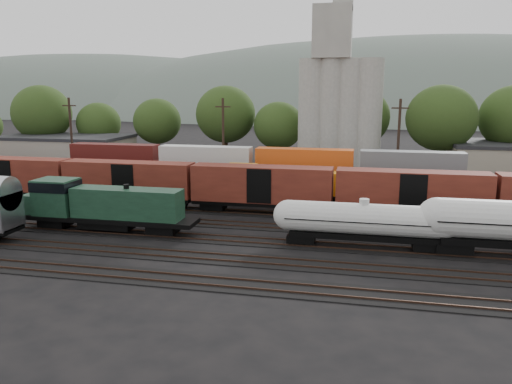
% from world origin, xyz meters
% --- Properties ---
extents(ground, '(600.00, 600.00, 0.00)m').
position_xyz_m(ground, '(0.00, 0.00, 0.00)').
color(ground, black).
extents(tracks, '(180.00, 33.20, 0.20)m').
position_xyz_m(tracks, '(0.00, 0.00, 0.05)').
color(tracks, black).
rests_on(tracks, ground).
extents(green_locomotive, '(17.25, 3.04, 4.57)m').
position_xyz_m(green_locomotive, '(-16.55, -5.00, 2.60)').
color(green_locomotive, black).
rests_on(green_locomotive, ground).
extents(tank_car_a, '(15.27, 2.73, 4.00)m').
position_xyz_m(tank_car_a, '(7.82, -5.00, 2.40)').
color(tank_car_a, silver).
rests_on(tank_car_a, ground).
extents(orange_locomotive, '(17.04, 2.84, 4.26)m').
position_xyz_m(orange_locomotive, '(-2.14, 10.00, 2.44)').
color(orange_locomotive, black).
rests_on(orange_locomotive, ground).
extents(boxcar_string, '(169.00, 2.90, 4.20)m').
position_xyz_m(boxcar_string, '(12.49, 5.00, 3.12)').
color(boxcar_string, black).
rests_on(boxcar_string, ground).
extents(container_wall, '(162.38, 2.60, 5.80)m').
position_xyz_m(container_wall, '(-14.76, 15.00, 2.73)').
color(container_wall, black).
rests_on(container_wall, ground).
extents(grain_silo, '(13.40, 5.00, 29.00)m').
position_xyz_m(grain_silo, '(3.28, 36.00, 11.26)').
color(grain_silo, '#A5A297').
rests_on(grain_silo, ground).
extents(industrial_sheds, '(119.38, 17.26, 5.10)m').
position_xyz_m(industrial_sheds, '(6.63, 35.25, 2.56)').
color(industrial_sheds, '#9E937F').
rests_on(industrial_sheds, ground).
extents(tree_band, '(165.90, 21.54, 14.01)m').
position_xyz_m(tree_band, '(1.96, 38.41, 8.14)').
color(tree_band, black).
rests_on(tree_band, ground).
extents(utility_poles, '(122.20, 0.36, 12.00)m').
position_xyz_m(utility_poles, '(0.00, 22.00, 6.21)').
color(utility_poles, black).
rests_on(utility_poles, ground).
extents(distant_hills, '(860.00, 286.00, 130.00)m').
position_xyz_m(distant_hills, '(23.92, 260.00, -20.56)').
color(distant_hills, '#59665B').
rests_on(distant_hills, ground).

